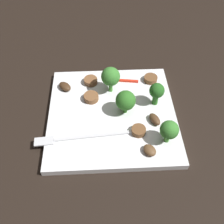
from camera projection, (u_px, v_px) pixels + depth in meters
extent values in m
plane|color=black|center=(112.00, 116.00, 0.53)|extent=(1.40, 1.40, 0.00)
cube|color=white|center=(112.00, 114.00, 0.53)|extent=(0.25, 0.25, 0.01)
cube|color=silver|center=(93.00, 136.00, 0.48)|extent=(0.15, 0.02, 0.00)
cube|color=silver|center=(44.00, 141.00, 0.47)|extent=(0.04, 0.02, 0.00)
cylinder|color=#296420|center=(155.00, 98.00, 0.53)|extent=(0.01, 0.01, 0.03)
sphere|color=#235B1E|center=(157.00, 91.00, 0.51)|extent=(0.03, 0.03, 0.03)
cylinder|color=#347525|center=(125.00, 106.00, 0.52)|extent=(0.01, 0.01, 0.02)
sphere|color=#2D6B23|center=(125.00, 99.00, 0.50)|extent=(0.04, 0.04, 0.04)
cylinder|color=#408630|center=(167.00, 137.00, 0.47)|extent=(0.01, 0.01, 0.02)
sphere|color=#387A2D|center=(169.00, 130.00, 0.45)|extent=(0.03, 0.03, 0.03)
cylinder|color=#408630|center=(110.00, 86.00, 0.55)|extent=(0.01, 0.01, 0.03)
sphere|color=#387A2D|center=(110.00, 77.00, 0.53)|extent=(0.04, 0.04, 0.04)
cylinder|color=brown|center=(139.00, 131.00, 0.49)|extent=(0.04, 0.04, 0.01)
cylinder|color=brown|center=(151.00, 79.00, 0.58)|extent=(0.04, 0.04, 0.01)
cylinder|color=brown|center=(91.00, 81.00, 0.57)|extent=(0.03, 0.03, 0.01)
cylinder|color=brown|center=(91.00, 97.00, 0.54)|extent=(0.04, 0.04, 0.01)
ellipsoid|color=brown|center=(150.00, 150.00, 0.46)|extent=(0.03, 0.03, 0.01)
ellipsoid|color=#422B19|center=(65.00, 86.00, 0.56)|extent=(0.04, 0.04, 0.01)
ellipsoid|color=#4C331E|center=(155.00, 119.00, 0.50)|extent=(0.03, 0.03, 0.01)
cube|color=red|center=(128.00, 81.00, 0.58)|extent=(0.05, 0.01, 0.00)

